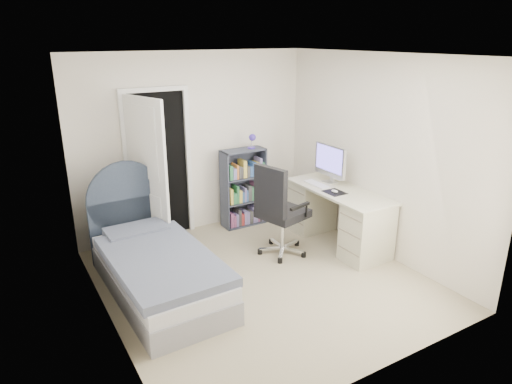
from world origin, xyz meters
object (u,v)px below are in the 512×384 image
nightstand (115,224)px  floor_lamp (145,203)px  office_chair (278,207)px  bookcase (244,191)px  desk (337,214)px  bed (156,266)px

nightstand → floor_lamp: floor_lamp is taller
floor_lamp → office_chair: size_ratio=1.26×
nightstand → bookcase: bookcase is taller
office_chair → desk: bearing=-6.6°
floor_lamp → bookcase: floor_lamp is taller
floor_lamp → bookcase: size_ratio=1.12×
floor_lamp → bed: bearing=-103.3°
nightstand → office_chair: bearing=-34.1°
nightstand → bookcase: bearing=-2.0°
bed → bookcase: 2.09m
floor_lamp → bookcase: bearing=0.9°
bookcase → desk: 1.43m
bookcase → desk: bearing=-58.1°
bookcase → office_chair: size_ratio=1.13×
nightstand → office_chair: office_chair is taller
bed → bookcase: (1.74, 1.13, 0.24)m
bed → office_chair: bed is taller
floor_lamp → nightstand: bearing=167.2°
floor_lamp → desk: bearing=-28.0°
floor_lamp → bookcase: (1.48, 0.02, -0.10)m
nightstand → floor_lamp: bearing=-12.8°
bookcase → office_chair: (-0.13, -1.11, 0.14)m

